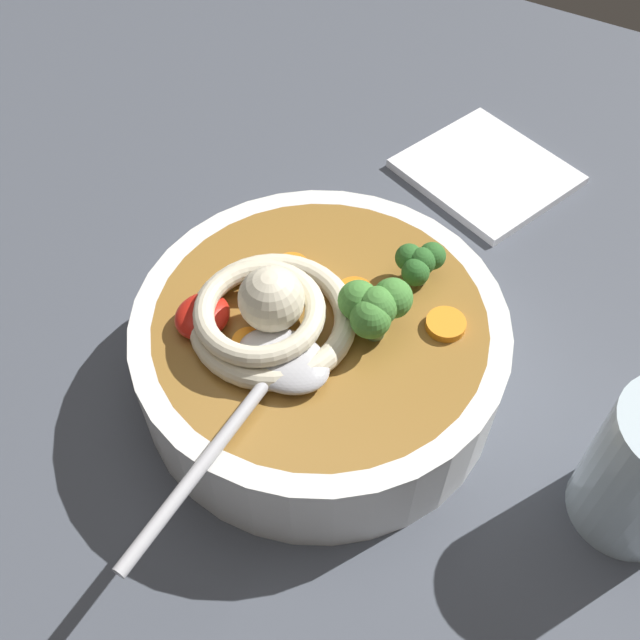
{
  "coord_description": "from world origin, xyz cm",
  "views": [
    {
      "loc": [
        24.97,
        16.04,
        47.76
      ],
      "look_at": [
        0.01,
        1.41,
        10.72
      ],
      "focal_mm": 41.29,
      "sensor_mm": 36.0,
      "label": 1
    }
  ],
  "objects_px": {
    "soup_bowl": "(320,350)",
    "soup_spoon": "(270,377)",
    "noodle_pile": "(269,312)",
    "folded_napkin": "(486,172)"
  },
  "relations": [
    {
      "from": "soup_bowl",
      "to": "folded_napkin",
      "type": "distance_m",
      "value": 0.26
    },
    {
      "from": "soup_bowl",
      "to": "folded_napkin",
      "type": "bearing_deg",
      "value": 176.09
    },
    {
      "from": "noodle_pile",
      "to": "soup_spoon",
      "type": "height_order",
      "value": "noodle_pile"
    },
    {
      "from": "noodle_pile",
      "to": "soup_spoon",
      "type": "relative_size",
      "value": 0.68
    },
    {
      "from": "soup_spoon",
      "to": "soup_bowl",
      "type": "bearing_deg",
      "value": -180.0
    },
    {
      "from": "soup_bowl",
      "to": "noodle_pile",
      "type": "distance_m",
      "value": 0.06
    },
    {
      "from": "noodle_pile",
      "to": "folded_napkin",
      "type": "height_order",
      "value": "noodle_pile"
    },
    {
      "from": "soup_bowl",
      "to": "soup_spoon",
      "type": "distance_m",
      "value": 0.07
    },
    {
      "from": "noodle_pile",
      "to": "soup_spoon",
      "type": "xyz_separation_m",
      "value": [
        0.04,
        0.02,
        -0.01
      ]
    },
    {
      "from": "soup_bowl",
      "to": "soup_spoon",
      "type": "height_order",
      "value": "soup_spoon"
    }
  ]
}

